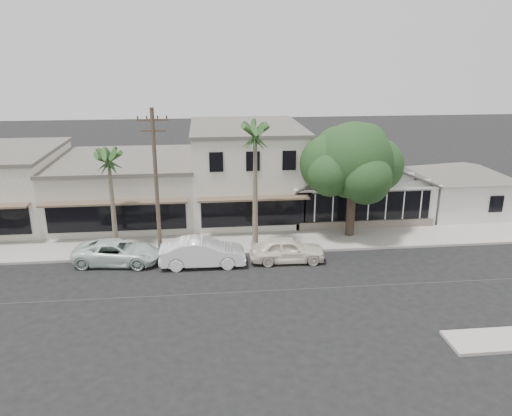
{
  "coord_description": "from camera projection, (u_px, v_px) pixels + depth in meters",
  "views": [
    {
      "loc": [
        -6.19,
        -23.39,
        12.05
      ],
      "look_at": [
        -3.06,
        6.0,
        2.66
      ],
      "focal_mm": 35.0,
      "sensor_mm": 36.0,
      "label": 1
    }
  ],
  "objects": [
    {
      "name": "ground",
      "position": [
        325.0,
        288.0,
        26.44
      ],
      "size": [
        140.0,
        140.0,
        0.0
      ],
      "primitive_type": "plane",
      "color": "black",
      "rests_on": "ground"
    },
    {
      "name": "car_2",
      "position": [
        117.0,
        252.0,
        29.32
      ],
      "size": [
        5.28,
        2.94,
        1.4
      ],
      "primitive_type": "imported",
      "rotation": [
        0.0,
        0.0,
        1.44
      ],
      "color": "silver",
      "rests_on": "ground"
    },
    {
      "name": "corner_shop",
      "position": [
        352.0,
        180.0,
        37.97
      ],
      "size": [
        10.4,
        8.6,
        5.1
      ],
      "color": "white",
      "rests_on": "ground"
    },
    {
      "name": "shade_tree",
      "position": [
        352.0,
        162.0,
        32.35
      ],
      "size": [
        6.98,
        6.31,
        7.74
      ],
      "rotation": [
        0.0,
        0.0,
        0.38
      ],
      "color": "#46372B",
      "rests_on": "ground"
    },
    {
      "name": "utility_pole",
      "position": [
        156.0,
        181.0,
        29.01
      ],
      "size": [
        1.8,
        0.24,
        9.0
      ],
      "color": "brown",
      "rests_on": "ground"
    },
    {
      "name": "side_cottage",
      "position": [
        459.0,
        194.0,
        38.21
      ],
      "size": [
        6.0,
        6.0,
        3.0
      ],
      "primitive_type": "cube",
      "color": "white",
      "rests_on": "ground"
    },
    {
      "name": "row_building_near",
      "position": [
        246.0,
        171.0,
        37.94
      ],
      "size": [
        8.0,
        10.0,
        6.5
      ],
      "primitive_type": "cube",
      "color": "silver",
      "rests_on": "ground"
    },
    {
      "name": "car_1",
      "position": [
        203.0,
        252.0,
        28.98
      ],
      "size": [
        4.98,
        1.78,
        1.64
      ],
      "primitive_type": "imported",
      "rotation": [
        0.0,
        0.0,
        1.56
      ],
      "color": "white",
      "rests_on": "ground"
    },
    {
      "name": "palm_east",
      "position": [
        255.0,
        135.0,
        29.49
      ],
      "size": [
        3.38,
        3.38,
        8.45
      ],
      "color": "#726651",
      "rests_on": "ground"
    },
    {
      "name": "palm_mid",
      "position": [
        109.0,
        159.0,
        29.73
      ],
      "size": [
        2.8,
        2.8,
        6.84
      ],
      "color": "#726651",
      "rests_on": "ground"
    },
    {
      "name": "sidewalk_north",
      "position": [
        178.0,
        245.0,
        32.0
      ],
      "size": [
        90.0,
        3.5,
        0.15
      ],
      "primitive_type": "cube",
      "color": "#9E9991",
      "rests_on": "ground"
    },
    {
      "name": "row_building_midnear",
      "position": [
        127.0,
        189.0,
        37.38
      ],
      "size": [
        10.0,
        10.0,
        4.2
      ],
      "primitive_type": "cube",
      "color": "beige",
      "rests_on": "ground"
    },
    {
      "name": "car_0",
      "position": [
        287.0,
        249.0,
        29.57
      ],
      "size": [
        4.52,
        1.96,
        1.52
      ],
      "primitive_type": "imported",
      "rotation": [
        0.0,
        0.0,
        1.53
      ],
      "color": "white",
      "rests_on": "ground"
    }
  ]
}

